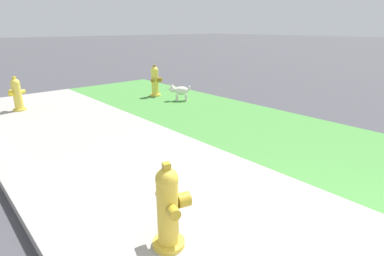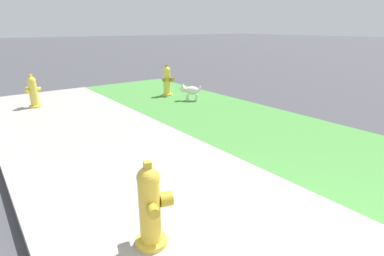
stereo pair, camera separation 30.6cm
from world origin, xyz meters
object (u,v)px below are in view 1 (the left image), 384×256
Objects in this scene: fire_hydrant_far_end at (17,95)px; small_white_dog at (180,91)px; fire_hydrant_near_corner at (155,81)px; fire_hydrant_at_driveway at (168,208)px.

small_white_dog is at bearing -52.38° from fire_hydrant_far_end.
fire_hydrant_near_corner is 0.86m from small_white_dog.
fire_hydrant_at_driveway is at bearing 22.88° from fire_hydrant_near_corner.
small_white_dog is (0.84, 0.13, -0.14)m from fire_hydrant_near_corner.
small_white_dog is at bearing 65.69° from fire_hydrant_near_corner.
fire_hydrant_at_driveway reaches higher than small_white_dog.
fire_hydrant_near_corner is 1.06× the size of fire_hydrant_at_driveway.
small_white_dog is (-3.93, 3.34, -0.12)m from fire_hydrant_at_driveway.
fire_hydrant_at_driveway is 5.16m from small_white_dog.
fire_hydrant_near_corner is (0.75, 3.05, 0.03)m from fire_hydrant_far_end.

